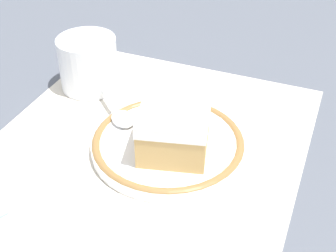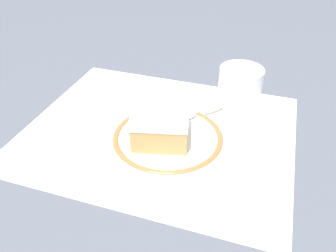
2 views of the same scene
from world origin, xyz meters
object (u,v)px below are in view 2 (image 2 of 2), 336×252
spoon (195,112)px  cup (239,89)px  cake_slice (160,126)px  sugar_packet (109,86)px  plate (168,139)px  napkin (75,144)px

spoon → cup: 0.10m
cake_slice → sugar_packet: bearing=-42.0°
cup → spoon: bearing=50.3°
cake_slice → sugar_packet: (0.16, -0.14, -0.04)m
plate → napkin: size_ratio=1.42×
napkin → cake_slice: bearing=-163.2°
plate → spoon: size_ratio=1.56×
plate → napkin: bearing=20.0°
plate → napkin: 0.15m
cake_slice → spoon: size_ratio=0.88×
sugar_packet → cake_slice: bearing=138.0°
spoon → sugar_packet: size_ratio=2.22×
plate → sugar_packet: size_ratio=3.46×
cup → napkin: bearing=41.7°
napkin → spoon: bearing=-142.3°
cup → sugar_packet: cup is taller
cake_slice → spoon: bearing=-110.8°
cup → sugar_packet: size_ratio=1.55×
spoon → napkin: spoon is taller
cake_slice → cup: bearing=-120.5°
cake_slice → cup: cup is taller
cup → napkin: (0.22, 0.20, -0.03)m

